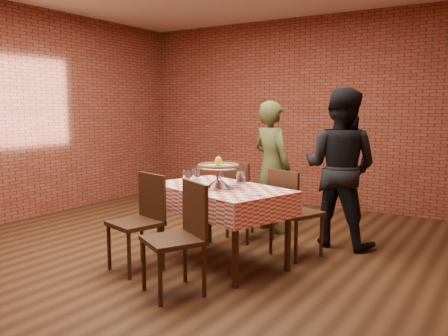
% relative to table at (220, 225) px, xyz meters
% --- Properties ---
extents(ground, '(6.00, 6.00, 0.00)m').
position_rel_table_xyz_m(ground, '(-0.50, 0.06, -0.38)').
color(ground, black).
rests_on(ground, ground).
extents(back_wall, '(5.50, 0.00, 5.50)m').
position_rel_table_xyz_m(back_wall, '(-0.50, 3.06, 1.08)').
color(back_wall, maroon).
rests_on(back_wall, ground).
extents(table, '(1.54, 1.19, 0.75)m').
position_rel_table_xyz_m(table, '(0.00, 0.00, 0.00)').
color(table, '#3C2212').
rests_on(table, ground).
extents(tablecloth, '(1.59, 1.24, 0.23)m').
position_rel_table_xyz_m(tablecloth, '(0.00, 0.00, 0.27)').
color(tablecloth, '#DE3E2F').
rests_on(tablecloth, table).
extents(pizza_stand, '(0.55, 0.55, 0.20)m').
position_rel_table_xyz_m(pizza_stand, '(0.01, -0.04, 0.48)').
color(pizza_stand, silver).
rests_on(pizza_stand, tablecloth).
extents(pizza, '(0.50, 0.50, 0.03)m').
position_rel_table_xyz_m(pizza, '(0.01, -0.04, 0.59)').
color(pizza, beige).
rests_on(pizza, pizza_stand).
extents(lemon, '(0.09, 0.09, 0.09)m').
position_rel_table_xyz_m(lemon, '(0.01, -0.04, 0.64)').
color(lemon, yellow).
rests_on(lemon, pizza).
extents(water_glass_left, '(0.11, 0.11, 0.13)m').
position_rel_table_xyz_m(water_glass_left, '(-0.43, 0.03, 0.45)').
color(water_glass_left, white).
rests_on(water_glass_left, tablecloth).
extents(water_glass_right, '(0.11, 0.11, 0.13)m').
position_rel_table_xyz_m(water_glass_right, '(-0.45, 0.23, 0.45)').
color(water_glass_right, white).
rests_on(water_glass_right, tablecloth).
extents(side_plate, '(0.20, 0.20, 0.01)m').
position_rel_table_xyz_m(side_plate, '(0.47, -0.20, 0.39)').
color(side_plate, white).
rests_on(side_plate, tablecloth).
extents(sweetener_packet_a, '(0.05, 0.04, 0.00)m').
position_rel_table_xyz_m(sweetener_packet_a, '(0.49, -0.33, 0.39)').
color(sweetener_packet_a, white).
rests_on(sweetener_packet_a, tablecloth).
extents(sweetener_packet_b, '(0.06, 0.05, 0.00)m').
position_rel_table_xyz_m(sweetener_packet_b, '(0.58, -0.29, 0.39)').
color(sweetener_packet_b, white).
rests_on(sweetener_packet_b, tablecloth).
extents(condiment_caddy, '(0.11, 0.09, 0.14)m').
position_rel_table_xyz_m(condiment_caddy, '(0.10, 0.25, 0.45)').
color(condiment_caddy, silver).
rests_on(condiment_caddy, tablecloth).
extents(chair_near_left, '(0.52, 0.52, 0.90)m').
position_rel_table_xyz_m(chair_near_left, '(-0.55, -0.62, 0.08)').
color(chair_near_left, '#3C2212').
rests_on(chair_near_left, ground).
extents(chair_near_right, '(0.60, 0.60, 0.92)m').
position_rel_table_xyz_m(chair_near_right, '(0.10, -0.88, 0.08)').
color(chair_near_right, '#3C2212').
rests_on(chair_near_right, ground).
extents(chair_far_left, '(0.57, 0.57, 0.92)m').
position_rel_table_xyz_m(chair_far_left, '(-0.16, 0.89, 0.09)').
color(chair_far_left, '#3C2212').
rests_on(chair_far_left, ground).
extents(chair_far_right, '(0.55, 0.55, 0.91)m').
position_rel_table_xyz_m(chair_far_right, '(0.55, 0.59, 0.08)').
color(chair_far_right, '#3C2212').
rests_on(chair_far_right, ground).
extents(diner_olive, '(0.69, 0.58, 1.61)m').
position_rel_table_xyz_m(diner_olive, '(-0.11, 1.35, 0.43)').
color(diner_olive, '#494D26').
rests_on(diner_olive, ground).
extents(diner_black, '(0.88, 0.70, 1.74)m').
position_rel_table_xyz_m(diner_black, '(0.80, 1.19, 0.49)').
color(diner_black, black).
rests_on(diner_black, ground).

